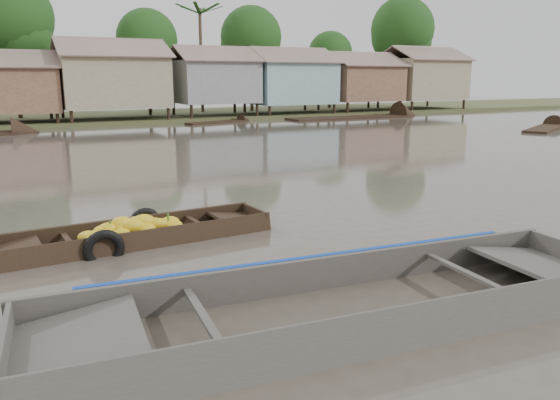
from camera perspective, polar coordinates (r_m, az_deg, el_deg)
name	(u,v)px	position (r m, az deg, el deg)	size (l,w,h in m)	color
ground	(302,257)	(9.37, 2.29, -5.95)	(120.00, 120.00, 0.00)	#4C463A
riverbank	(113,75)	(40.26, -17.02, 12.38)	(120.00, 12.47, 10.22)	#384723
banana_boat	(132,236)	(10.47, -15.19, -3.61)	(5.18, 1.54, 0.73)	black
viewer_boat	(350,312)	(7.18, 7.37, -11.49)	(8.19, 2.82, 0.65)	#423D38
distant_boats	(212,128)	(33.53, -7.12, 7.51)	(47.37, 15.52, 0.35)	black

